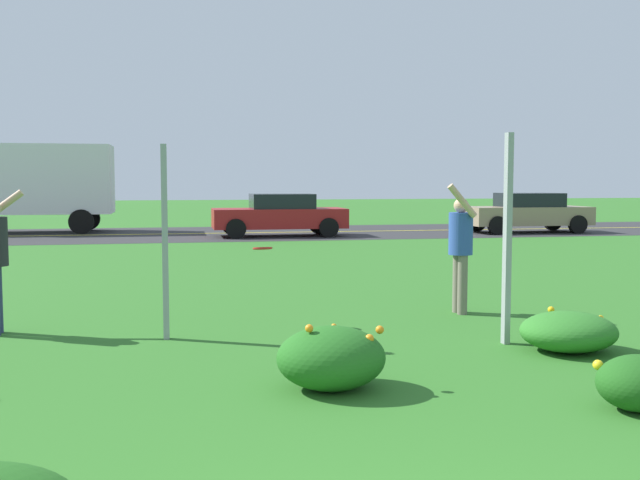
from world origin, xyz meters
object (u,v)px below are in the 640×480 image
Objects in this scene: sign_post_near_path at (165,242)px; box_truck_black at (21,183)px; car_tan_leftmost at (527,212)px; sign_post_by_roadside at (507,239)px; person_catcher_blue_shirt at (460,244)px; car_red_center_left at (280,215)px; frisbee_red at (263,248)px.

box_truck_black is at bearing 105.16° from sign_post_near_path.
box_truck_black is (-18.12, 3.49, 1.06)m from car_tan_leftmost.
box_truck_black is (-9.15, 20.56, 0.59)m from sign_post_by_roadside.
sign_post_near_path is at bearing -74.84° from box_truck_black.
person_catcher_blue_shirt is 0.41× the size of car_red_center_left.
sign_post_near_path is 4.00m from sign_post_by_roadside.
car_tan_leftmost is 1.00× the size of car_red_center_left.
car_red_center_left reaches higher than frisbee_red.
person_catcher_blue_shirt is 20.84m from box_truck_black.
sign_post_by_roadside is 0.36× the size of box_truck_black.
person_catcher_blue_shirt is 15.12m from car_red_center_left.
person_catcher_blue_shirt is at bearing 83.35° from sign_post_by_roadside.
car_tan_leftmost is 9.15m from car_red_center_left.
sign_post_by_roadside is 0.54× the size of car_tan_leftmost.
box_truck_black is (-5.29, 19.52, 0.65)m from sign_post_near_path.
car_tan_leftmost is at bearing -10.90° from box_truck_black.
sign_post_by_roadside reaches higher than sign_post_near_path.
box_truck_black is at bearing 116.76° from person_catcher_blue_shirt.
box_truck_black is (-9.38, 18.60, 0.81)m from person_catcher_blue_shirt.
person_catcher_blue_shirt is at bearing -63.24° from box_truck_black.
sign_post_near_path is 20.23m from box_truck_black.
box_truck_black reaches higher than car_red_center_left.
sign_post_near_path is 0.51× the size of car_tan_leftmost.
person_catcher_blue_shirt reaches higher than frisbee_red.
car_red_center_left is (-0.18, 17.07, -0.48)m from sign_post_by_roadside.
person_catcher_blue_shirt reaches higher than car_tan_leftmost.
sign_post_near_path is 4.20m from person_catcher_blue_shirt.
sign_post_near_path is 0.95× the size of sign_post_by_roadside.
sign_post_near_path is at bearing -167.26° from person_catcher_blue_shirt.
car_tan_leftmost is 18.49m from box_truck_black.
person_catcher_blue_shirt is 0.41× the size of car_tan_leftmost.
car_red_center_left is 0.67× the size of box_truck_black.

